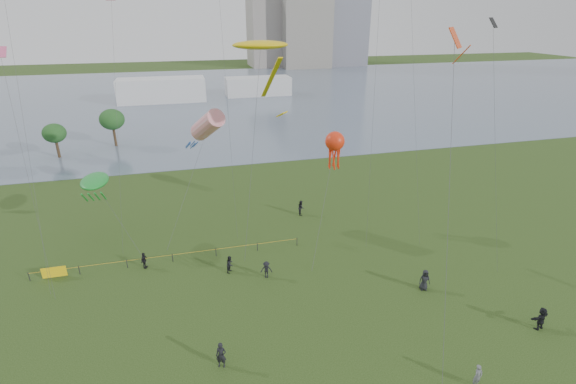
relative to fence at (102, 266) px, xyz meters
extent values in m
plane|color=#1F3510|center=(15.97, -14.76, -0.55)|extent=(400.00, 400.00, 0.00)
cube|color=slate|center=(15.97, 85.24, -0.53)|extent=(400.00, 120.00, 0.08)
cube|color=gray|center=(61.97, 147.24, 18.45)|extent=(20.00, 20.00, 38.00)
cube|color=gray|center=(47.97, 153.24, 13.45)|extent=(16.00, 18.00, 28.00)
cube|color=silver|center=(3.97, 80.24, 2.45)|extent=(22.00, 8.00, 6.00)
cube|color=silver|center=(29.97, 83.24, 1.95)|extent=(18.00, 7.00, 5.00)
cylinder|color=#372819|center=(-3.31, 40.60, 0.90)|extent=(0.44, 0.44, 2.92)
ellipsoid|color=#265722|center=(-3.31, 40.60, 4.18)|extent=(4.15, 4.15, 3.50)
cylinder|color=#372819|center=(-11.40, 36.19, 0.69)|extent=(0.44, 0.44, 2.49)
ellipsoid|color=#265722|center=(-11.40, 36.19, 3.48)|extent=(3.54, 3.54, 2.98)
cylinder|color=black|center=(-5.88, 0.00, -0.13)|extent=(0.07, 0.07, 0.85)
cylinder|color=black|center=(-1.88, 0.00, -0.13)|extent=(0.07, 0.07, 0.85)
cylinder|color=black|center=(2.12, 0.00, -0.13)|extent=(0.07, 0.07, 0.85)
cylinder|color=black|center=(6.12, 0.00, -0.13)|extent=(0.07, 0.07, 0.85)
cylinder|color=black|center=(10.12, 0.00, -0.13)|extent=(0.07, 0.07, 0.85)
cylinder|color=black|center=(14.12, 0.00, -0.13)|extent=(0.07, 0.07, 0.85)
cylinder|color=black|center=(18.12, 0.00, -0.13)|extent=(0.07, 0.07, 0.85)
cylinder|color=gold|center=(6.12, 0.00, 0.19)|extent=(24.00, 0.03, 0.03)
cube|color=yellow|center=(-3.88, 0.00, 0.00)|extent=(2.00, 0.04, 1.00)
imported|color=slate|center=(24.24, -19.26, 0.27)|extent=(0.67, 0.50, 1.65)
imported|color=black|center=(11.11, -2.95, 0.24)|extent=(0.93, 0.98, 1.59)
imported|color=black|center=(14.06, -4.61, 0.24)|extent=(1.13, 0.81, 1.58)
imported|color=black|center=(3.66, -0.39, 0.22)|extent=(0.73, 0.99, 1.56)
imported|color=black|center=(26.44, -9.60, 0.38)|extent=(1.02, 0.79, 1.86)
imported|color=black|center=(32.08, -15.95, 0.35)|extent=(1.74, 0.81, 1.81)
imported|color=black|center=(9.18, -13.72, 0.38)|extent=(0.79, 0.63, 1.87)
imported|color=black|center=(20.45, 6.61, 0.31)|extent=(0.77, 0.93, 1.74)
cylinder|color=#3F3F42|center=(14.14, 1.19, 8.81)|extent=(3.09, 5.53, 18.73)
ellipsoid|color=#E0B80B|center=(15.67, 3.94, 18.17)|extent=(5.08, 3.17, 0.79)
cube|color=#E0B80B|center=(15.67, -0.26, 15.77)|extent=(0.36, 6.98, 4.09)
cube|color=#E0B80B|center=(15.67, -4.06, 13.67)|extent=(0.95, 0.95, 0.42)
cylinder|color=#3F3F42|center=(8.13, 4.98, 4.86)|extent=(5.18, 5.48, 10.85)
cylinder|color=red|center=(10.70, 7.70, 10.28)|extent=(3.80, 5.22, 3.92)
cylinder|color=#1844AD|center=(9.30, 6.50, 8.68)|extent=(0.60, 1.13, 0.88)
cylinder|color=#1844AD|center=(9.03, 6.88, 8.68)|extent=(0.60, 1.13, 0.88)
cylinder|color=#1844AD|center=(8.58, 6.74, 8.68)|extent=(0.60, 1.13, 0.88)
cylinder|color=#1844AD|center=(8.58, 6.26, 8.68)|extent=(0.60, 1.13, 0.88)
cylinder|color=#1844AD|center=(9.03, 6.12, 8.68)|extent=(0.60, 1.13, 0.88)
cylinder|color=#3F3F42|center=(1.71, 2.98, 2.67)|extent=(4.49, 6.24, 6.47)
ellipsoid|color=#198C2B|center=(-0.52, 6.08, 5.89)|extent=(2.53, 4.55, 0.88)
cylinder|color=#198C2B|center=(-1.32, 4.48, 4.89)|extent=(0.16, 1.79, 1.54)
cylinder|color=#198C2B|center=(-0.77, 4.48, 4.89)|extent=(0.16, 1.79, 1.54)
cylinder|color=#198C2B|center=(-0.22, 4.48, 4.89)|extent=(0.16, 1.79, 1.54)
cylinder|color=#198C2B|center=(0.33, 4.48, 4.89)|extent=(0.16, 1.79, 1.54)
cylinder|color=#3F3F42|center=(20.65, -0.47, 4.11)|extent=(4.96, 8.52, 9.35)
sphere|color=red|center=(23.11, 3.78, 8.78)|extent=(1.99, 1.99, 1.99)
cylinder|color=red|center=(23.61, 3.78, 7.18)|extent=(0.18, 0.54, 2.60)
cylinder|color=red|center=(23.36, 4.21, 7.18)|extent=(0.49, 0.36, 2.61)
cylinder|color=red|center=(22.86, 4.21, 7.18)|extent=(0.49, 0.36, 2.61)
cylinder|color=red|center=(22.61, 3.78, 7.18)|extent=(0.18, 0.54, 2.60)
cylinder|color=red|center=(22.86, 3.35, 7.18)|extent=(0.49, 0.36, 2.61)
cylinder|color=red|center=(23.36, 3.35, 7.18)|extent=(0.49, 0.36, 2.61)
cylinder|color=#3F3F42|center=(24.29, -13.90, 9.35)|extent=(4.09, 9.68, 19.83)
cube|color=red|center=(26.32, -9.08, 19.26)|extent=(1.62, 1.62, 1.32)
cylinder|color=red|center=(26.32, -9.98, 18.26)|extent=(0.08, 1.58, 1.35)
cube|color=black|center=(32.48, -4.87, 20.09)|extent=(0.97, 0.68, 0.76)
cube|color=#E5598C|center=(-4.12, 1.25, 18.17)|extent=(1.05, 0.91, 0.76)
camera|label=1|loc=(8.21, -34.76, 20.71)|focal=26.00mm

